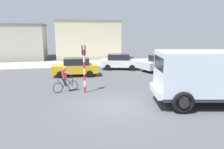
% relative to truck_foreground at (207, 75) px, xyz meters
% --- Properties ---
extents(ground_plane, '(120.00, 120.00, 0.00)m').
position_rel_truck_foreground_xyz_m(ground_plane, '(-4.86, 0.87, -1.67)').
color(ground_plane, '#4C4C51').
extents(sidewalk_far, '(80.00, 5.00, 0.16)m').
position_rel_truck_foreground_xyz_m(sidewalk_far, '(-4.86, 15.81, -1.59)').
color(sidewalk_far, '#ADADA8').
rests_on(sidewalk_far, ground).
extents(truck_foreground, '(5.82, 3.68, 2.90)m').
position_rel_truck_foreground_xyz_m(truck_foreground, '(0.00, 0.00, 0.00)').
color(truck_foreground, silver).
rests_on(truck_foreground, ground).
extents(cyclist, '(1.62, 0.76, 1.72)m').
position_rel_truck_foreground_xyz_m(cyclist, '(-7.34, 4.23, -0.80)').
color(cyclist, black).
rests_on(cyclist, ground).
extents(traffic_light_pole, '(0.24, 0.43, 3.20)m').
position_rel_truck_foreground_xyz_m(traffic_light_pole, '(-6.11, 3.86, 0.40)').
color(traffic_light_pole, red).
rests_on(traffic_light_pole, ground).
extents(car_red_near, '(4.32, 2.80, 1.60)m').
position_rel_truck_foreground_xyz_m(car_red_near, '(-1.67, 11.68, -0.85)').
color(car_red_near, white).
rests_on(car_red_near, ground).
extents(car_white_mid, '(4.32, 2.80, 1.60)m').
position_rel_truck_foreground_xyz_m(car_white_mid, '(2.06, 9.78, -0.85)').
color(car_white_mid, '#B7B7BC').
rests_on(car_white_mid, ground).
extents(car_far_side, '(4.13, 2.14, 1.60)m').
position_rel_truck_foreground_xyz_m(car_far_side, '(-6.38, 9.27, -0.85)').
color(car_far_side, gold).
rests_on(car_far_side, ground).
extents(building_corner_left, '(11.92, 7.36, 4.94)m').
position_rel_truck_foreground_xyz_m(building_corner_left, '(-15.87, 23.09, 0.81)').
color(building_corner_left, '#B2AD9E').
rests_on(building_corner_left, ground).
extents(building_mid_block, '(9.01, 5.59, 5.44)m').
position_rel_truck_foreground_xyz_m(building_mid_block, '(-3.98, 21.61, 1.05)').
color(building_mid_block, beige).
rests_on(building_mid_block, ground).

